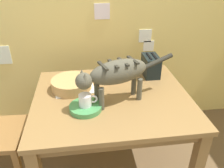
{
  "coord_description": "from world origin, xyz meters",
  "views": [
    {
      "loc": [
        -0.13,
        -0.23,
        1.63
      ],
      "look_at": [
        0.06,
        1.16,
        0.86
      ],
      "focal_mm": 36.67,
      "sensor_mm": 36.0,
      "label": 1
    }
  ],
  "objects_px": {
    "coffee_mug": "(86,100)",
    "cat": "(116,74)",
    "magazine": "(75,88)",
    "dining_table": "(112,107)",
    "wicker_basket": "(72,84)",
    "book_stack": "(112,74)",
    "saucer_bowl": "(86,107)",
    "toaster": "(151,66)"
  },
  "relations": [
    {
      "from": "coffee_mug",
      "to": "book_stack",
      "type": "distance_m",
      "value": 0.51
    },
    {
      "from": "coffee_mug",
      "to": "book_stack",
      "type": "bearing_deg",
      "value": 62.78
    },
    {
      "from": "coffee_mug",
      "to": "magazine",
      "type": "height_order",
      "value": "coffee_mug"
    },
    {
      "from": "saucer_bowl",
      "to": "book_stack",
      "type": "xyz_separation_m",
      "value": [
        0.24,
        0.45,
        0.0
      ]
    },
    {
      "from": "dining_table",
      "to": "saucer_bowl",
      "type": "height_order",
      "value": "saucer_bowl"
    },
    {
      "from": "dining_table",
      "to": "cat",
      "type": "xyz_separation_m",
      "value": [
        0.02,
        -0.07,
        0.31
      ]
    },
    {
      "from": "saucer_bowl",
      "to": "coffee_mug",
      "type": "relative_size",
      "value": 1.73
    },
    {
      "from": "book_stack",
      "to": "magazine",
      "type": "bearing_deg",
      "value": -151.65
    },
    {
      "from": "dining_table",
      "to": "saucer_bowl",
      "type": "relative_size",
      "value": 5.25
    },
    {
      "from": "coffee_mug",
      "to": "wicker_basket",
      "type": "bearing_deg",
      "value": 108.9
    },
    {
      "from": "coffee_mug",
      "to": "book_stack",
      "type": "xyz_separation_m",
      "value": [
        0.23,
        0.45,
        -0.05
      ]
    },
    {
      "from": "dining_table",
      "to": "coffee_mug",
      "type": "xyz_separation_m",
      "value": [
        -0.19,
        -0.14,
        0.17
      ]
    },
    {
      "from": "cat",
      "to": "coffee_mug",
      "type": "height_order",
      "value": "cat"
    },
    {
      "from": "toaster",
      "to": "dining_table",
      "type": "bearing_deg",
      "value": -141.39
    },
    {
      "from": "coffee_mug",
      "to": "toaster",
      "type": "distance_m",
      "value": 0.7
    },
    {
      "from": "cat",
      "to": "book_stack",
      "type": "xyz_separation_m",
      "value": [
        0.03,
        0.39,
        -0.2
      ]
    },
    {
      "from": "cat",
      "to": "toaster",
      "type": "height_order",
      "value": "cat"
    },
    {
      "from": "saucer_bowl",
      "to": "toaster",
      "type": "relative_size",
      "value": 1.06
    },
    {
      "from": "dining_table",
      "to": "cat",
      "type": "bearing_deg",
      "value": -77.93
    },
    {
      "from": "wicker_basket",
      "to": "cat",
      "type": "bearing_deg",
      "value": -35.92
    },
    {
      "from": "book_stack",
      "to": "toaster",
      "type": "distance_m",
      "value": 0.33
    },
    {
      "from": "dining_table",
      "to": "coffee_mug",
      "type": "relative_size",
      "value": 9.11
    },
    {
      "from": "coffee_mug",
      "to": "cat",
      "type": "bearing_deg",
      "value": 17.87
    },
    {
      "from": "dining_table",
      "to": "book_stack",
      "type": "xyz_separation_m",
      "value": [
        0.04,
        0.31,
        0.11
      ]
    },
    {
      "from": "dining_table",
      "to": "saucer_bowl",
      "type": "distance_m",
      "value": 0.26
    },
    {
      "from": "saucer_bowl",
      "to": "toaster",
      "type": "bearing_deg",
      "value": 37.75
    },
    {
      "from": "cat",
      "to": "magazine",
      "type": "xyz_separation_m",
      "value": [
        -0.28,
        0.22,
        -0.21
      ]
    },
    {
      "from": "magazine",
      "to": "dining_table",
      "type": "bearing_deg",
      "value": -36.47
    },
    {
      "from": "cat",
      "to": "magazine",
      "type": "height_order",
      "value": "cat"
    },
    {
      "from": "dining_table",
      "to": "wicker_basket",
      "type": "distance_m",
      "value": 0.35
    },
    {
      "from": "cat",
      "to": "wicker_basket",
      "type": "distance_m",
      "value": 0.41
    },
    {
      "from": "magazine",
      "to": "wicker_basket",
      "type": "relative_size",
      "value": 0.99
    },
    {
      "from": "magazine",
      "to": "saucer_bowl",
      "type": "bearing_deg",
      "value": -83.59
    },
    {
      "from": "coffee_mug",
      "to": "wicker_basket",
      "type": "height_order",
      "value": "coffee_mug"
    },
    {
      "from": "dining_table",
      "to": "toaster",
      "type": "distance_m",
      "value": 0.5
    },
    {
      "from": "wicker_basket",
      "to": "saucer_bowl",
      "type": "bearing_deg",
      "value": -71.74
    },
    {
      "from": "dining_table",
      "to": "book_stack",
      "type": "distance_m",
      "value": 0.33
    },
    {
      "from": "cat",
      "to": "magazine",
      "type": "distance_m",
      "value": 0.42
    },
    {
      "from": "cat",
      "to": "saucer_bowl",
      "type": "xyz_separation_m",
      "value": [
        -0.21,
        -0.07,
        -0.2
      ]
    },
    {
      "from": "wicker_basket",
      "to": "book_stack",
      "type": "bearing_deg",
      "value": 26.62
    },
    {
      "from": "magazine",
      "to": "book_stack",
      "type": "distance_m",
      "value": 0.35
    },
    {
      "from": "dining_table",
      "to": "cat",
      "type": "distance_m",
      "value": 0.32
    }
  ]
}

